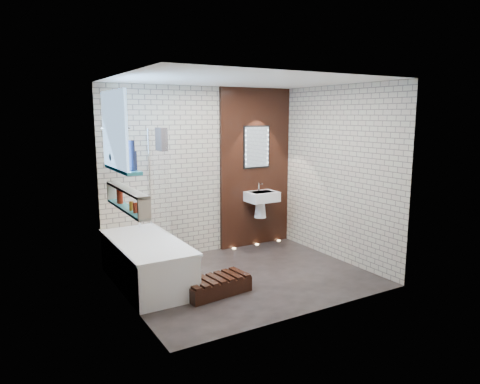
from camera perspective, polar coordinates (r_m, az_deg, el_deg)
ground at (r=6.08m, az=0.73°, el=-10.94°), size 3.20×3.20×0.00m
room_shell at (r=5.75m, az=0.76°, el=1.25°), size 3.24×3.20×2.60m
walnut_panel at (r=7.31m, az=1.99°, el=3.13°), size 1.30×0.06×2.60m
clerestory_window at (r=5.40m, az=-15.75°, el=6.72°), size 0.18×1.00×0.94m
display_niche at (r=5.30m, az=-14.43°, el=-0.92°), size 0.14×1.30×0.26m
bathtub at (r=5.89m, az=-11.98°, el=-8.87°), size 0.79×1.74×0.70m
bath_screen at (r=6.18m, az=-10.49°, el=1.51°), size 0.01×0.78×1.40m
towel at (r=5.97m, az=-10.14°, el=6.73°), size 0.09×0.23×0.31m
shower_head at (r=6.04m, az=-14.78°, el=8.02°), size 0.18×0.18×0.02m
washbasin at (r=7.23m, az=2.80°, el=-1.06°), size 0.50×0.36×0.58m
led_mirror at (r=7.25m, az=2.17°, el=5.84°), size 0.50×0.02×0.70m
walnut_step at (r=5.53m, az=-3.08°, el=-12.12°), size 0.86×0.46×0.18m
niche_bottles at (r=5.44m, az=-14.84°, el=-0.97°), size 0.07×0.70×0.17m
sill_vases at (r=5.43m, az=-14.93°, el=4.32°), size 0.22×0.70×0.34m
floor_uplights at (r=7.52m, az=2.22°, el=-6.77°), size 0.96×0.06×0.01m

